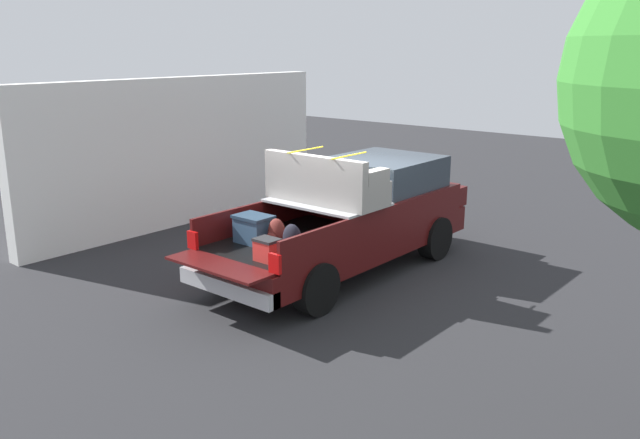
{
  "coord_description": "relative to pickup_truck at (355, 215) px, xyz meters",
  "views": [
    {
      "loc": [
        -8.82,
        -6.89,
        3.95
      ],
      "look_at": [
        -0.6,
        0.0,
        1.1
      ],
      "focal_mm": 36.89,
      "sensor_mm": 36.0,
      "label": 1
    }
  ],
  "objects": [
    {
      "name": "building_facade",
      "position": [
        0.07,
        4.92,
        0.66
      ],
      "size": [
        8.08,
        0.36,
        3.28
      ],
      "primitive_type": "cube",
      "color": "white",
      "rests_on": "ground_plane"
    },
    {
      "name": "ground_plane",
      "position": [
        -0.38,
        -0.0,
        -0.98
      ],
      "size": [
        40.0,
        40.0,
        0.0
      ],
      "primitive_type": "plane",
      "color": "#262628"
    },
    {
      "name": "pickup_truck",
      "position": [
        0.0,
        0.0,
        0.0
      ],
      "size": [
        6.05,
        2.09,
        2.23
      ],
      "color": "#470F0F",
      "rests_on": "ground_plane"
    }
  ]
}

